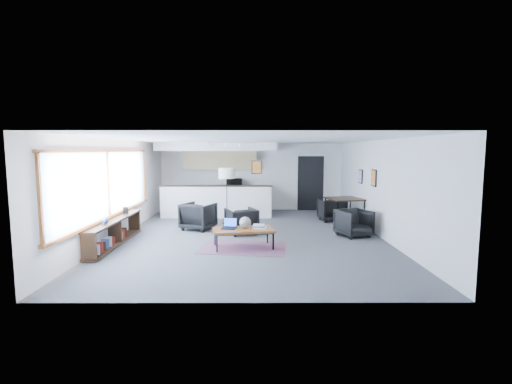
{
  "coord_description": "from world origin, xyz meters",
  "views": [
    {
      "loc": [
        0.13,
        -9.92,
        2.31
      ],
      "look_at": [
        0.17,
        0.4,
        1.15
      ],
      "focal_mm": 26.0,
      "sensor_mm": 36.0,
      "label": 1
    }
  ],
  "objects_px": {
    "laptop": "(230,225)",
    "dining_chair_near": "(354,224)",
    "book_stack": "(259,226)",
    "ceramic_pot": "(245,223)",
    "armchair_right": "(241,220)",
    "coffee_table": "(243,230)",
    "dining_chair_far": "(332,211)",
    "floor_lamp": "(227,175)",
    "armchair_left": "(198,215)",
    "microwave": "(234,182)",
    "dining_table": "(344,200)"
  },
  "relations": [
    {
      "from": "ceramic_pot",
      "to": "microwave",
      "type": "distance_m",
      "value": 5.44
    },
    {
      "from": "book_stack",
      "to": "laptop",
      "type": "bearing_deg",
      "value": 176.95
    },
    {
      "from": "laptop",
      "to": "armchair_left",
      "type": "relative_size",
      "value": 0.44
    },
    {
      "from": "coffee_table",
      "to": "floor_lamp",
      "type": "bearing_deg",
      "value": 91.58
    },
    {
      "from": "armchair_left",
      "to": "armchair_right",
      "type": "distance_m",
      "value": 1.42
    },
    {
      "from": "book_stack",
      "to": "dining_table",
      "type": "relative_size",
      "value": 0.28
    },
    {
      "from": "book_stack",
      "to": "dining_chair_near",
      "type": "relative_size",
      "value": 0.49
    },
    {
      "from": "armchair_left",
      "to": "dining_chair_far",
      "type": "distance_m",
      "value": 4.4
    },
    {
      "from": "laptop",
      "to": "book_stack",
      "type": "bearing_deg",
      "value": 8.27
    },
    {
      "from": "coffee_table",
      "to": "microwave",
      "type": "height_order",
      "value": "microwave"
    },
    {
      "from": "microwave",
      "to": "dining_chair_far",
      "type": "bearing_deg",
      "value": -38.72
    },
    {
      "from": "book_stack",
      "to": "armchair_right",
      "type": "bearing_deg",
      "value": 108.25
    },
    {
      "from": "armchair_left",
      "to": "dining_table",
      "type": "relative_size",
      "value": 0.73
    },
    {
      "from": "floor_lamp",
      "to": "dining_chair_far",
      "type": "distance_m",
      "value": 3.65
    },
    {
      "from": "ceramic_pot",
      "to": "dining_chair_near",
      "type": "height_order",
      "value": "ceramic_pot"
    },
    {
      "from": "coffee_table",
      "to": "dining_table",
      "type": "xyz_separation_m",
      "value": [
        3.07,
        2.78,
        0.34
      ]
    },
    {
      "from": "laptop",
      "to": "microwave",
      "type": "bearing_deg",
      "value": 103.44
    },
    {
      "from": "ceramic_pot",
      "to": "floor_lamp",
      "type": "height_order",
      "value": "floor_lamp"
    },
    {
      "from": "coffee_table",
      "to": "book_stack",
      "type": "relative_size",
      "value": 4.53
    },
    {
      "from": "armchair_right",
      "to": "coffee_table",
      "type": "bearing_deg",
      "value": 72.34
    },
    {
      "from": "coffee_table",
      "to": "dining_chair_far",
      "type": "xyz_separation_m",
      "value": [
        2.81,
        3.41,
        -0.08
      ]
    },
    {
      "from": "coffee_table",
      "to": "book_stack",
      "type": "bearing_deg",
      "value": -2.85
    },
    {
      "from": "ceramic_pot",
      "to": "armchair_left",
      "type": "xyz_separation_m",
      "value": [
        -1.43,
        2.06,
        -0.17
      ]
    },
    {
      "from": "armchair_left",
      "to": "dining_chair_near",
      "type": "height_order",
      "value": "armchair_left"
    },
    {
      "from": "ceramic_pot",
      "to": "armchair_left",
      "type": "bearing_deg",
      "value": 124.86
    },
    {
      "from": "armchair_right",
      "to": "dining_chair_far",
      "type": "height_order",
      "value": "armchair_right"
    },
    {
      "from": "laptop",
      "to": "ceramic_pot",
      "type": "relative_size",
      "value": 1.38
    },
    {
      "from": "book_stack",
      "to": "floor_lamp",
      "type": "xyz_separation_m",
      "value": [
        -0.99,
        2.96,
        1.03
      ]
    },
    {
      "from": "dining_chair_far",
      "to": "dining_chair_near",
      "type": "bearing_deg",
      "value": 85.94
    },
    {
      "from": "book_stack",
      "to": "ceramic_pot",
      "type": "bearing_deg",
      "value": -179.63
    },
    {
      "from": "book_stack",
      "to": "dining_chair_near",
      "type": "bearing_deg",
      "value": 23.81
    },
    {
      "from": "laptop",
      "to": "dining_chair_near",
      "type": "bearing_deg",
      "value": 29.83
    },
    {
      "from": "ceramic_pot",
      "to": "dining_table",
      "type": "distance_m",
      "value": 4.08
    },
    {
      "from": "floor_lamp",
      "to": "dining_chair_near",
      "type": "relative_size",
      "value": 2.58
    },
    {
      "from": "dining_table",
      "to": "microwave",
      "type": "height_order",
      "value": "microwave"
    },
    {
      "from": "armchair_left",
      "to": "coffee_table",
      "type": "bearing_deg",
      "value": 145.88
    },
    {
      "from": "book_stack",
      "to": "microwave",
      "type": "relative_size",
      "value": 0.57
    },
    {
      "from": "floor_lamp",
      "to": "microwave",
      "type": "distance_m",
      "value": 2.46
    },
    {
      "from": "coffee_table",
      "to": "dining_chair_near",
      "type": "bearing_deg",
      "value": 11.9
    },
    {
      "from": "armchair_left",
      "to": "armchair_right",
      "type": "relative_size",
      "value": 1.09
    },
    {
      "from": "floor_lamp",
      "to": "ceramic_pot",
      "type": "bearing_deg",
      "value": -77.46
    },
    {
      "from": "coffee_table",
      "to": "ceramic_pot",
      "type": "bearing_deg",
      "value": 34.54
    },
    {
      "from": "ceramic_pot",
      "to": "armchair_left",
      "type": "relative_size",
      "value": 0.32
    },
    {
      "from": "ceramic_pot",
      "to": "floor_lamp",
      "type": "xyz_separation_m",
      "value": [
        -0.66,
        2.96,
        0.94
      ]
    },
    {
      "from": "armchair_left",
      "to": "armchair_right",
      "type": "bearing_deg",
      "value": 177.11
    },
    {
      "from": "coffee_table",
      "to": "armchair_right",
      "type": "relative_size",
      "value": 1.92
    },
    {
      "from": "armchair_left",
      "to": "microwave",
      "type": "height_order",
      "value": "microwave"
    },
    {
      "from": "floor_lamp",
      "to": "microwave",
      "type": "height_order",
      "value": "floor_lamp"
    },
    {
      "from": "ceramic_pot",
      "to": "laptop",
      "type": "bearing_deg",
      "value": 173.96
    },
    {
      "from": "ceramic_pot",
      "to": "dining_chair_near",
      "type": "xyz_separation_m",
      "value": [
        2.9,
        1.14,
        -0.26
      ]
    }
  ]
}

